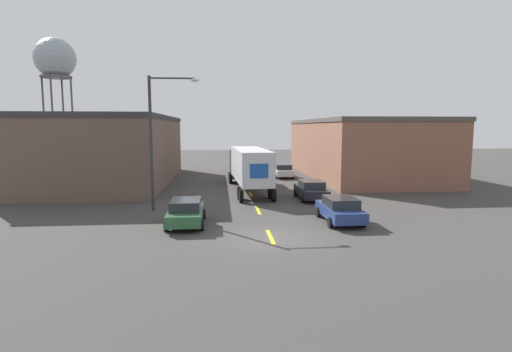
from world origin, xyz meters
TOP-DOWN VIEW (x-y plane):
  - ground_plane at (0.00, 0.00)m, footprint 160.00×160.00m
  - road_centerline at (0.00, 6.80)m, footprint 0.20×15.92m
  - warehouse_left at (-13.75, 22.22)m, footprint 12.40×23.39m
  - warehouse_right at (13.45, 24.76)m, footprint 11.80×23.64m
  - semi_truck at (-0.02, 15.41)m, footprint 3.32×13.21m
  - parked_car_right_mid at (4.50, 10.49)m, footprint 2.11×4.45m
  - parked_car_right_far at (4.50, 24.40)m, footprint 2.11×4.45m
  - parked_car_left_near at (-4.50, 3.11)m, footprint 2.11×4.45m
  - parked_car_right_near at (4.50, 3.01)m, footprint 2.11×4.45m
  - water_tower at (-27.31, 45.32)m, footprint 6.09×6.09m
  - street_lamp at (-6.64, 7.25)m, footprint 3.32×0.32m

SIDE VIEW (x-z plane):
  - ground_plane at x=0.00m, z-range 0.00..0.00m
  - road_centerline at x=0.00m, z-range 0.00..0.01m
  - parked_car_right_mid at x=4.50m, z-range 0.02..1.51m
  - parked_car_right_far at x=4.50m, z-range 0.02..1.51m
  - parked_car_left_near at x=-4.50m, z-range 0.02..1.51m
  - parked_car_right_near at x=4.50m, z-range 0.02..1.51m
  - semi_truck at x=-0.02m, z-range 0.40..4.15m
  - warehouse_right at x=13.45m, z-range 0.00..6.48m
  - warehouse_left at x=-13.75m, z-range 0.00..6.72m
  - street_lamp at x=-6.64m, z-range 0.74..9.62m
  - water_tower at x=-27.31m, z-range 6.25..25.33m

